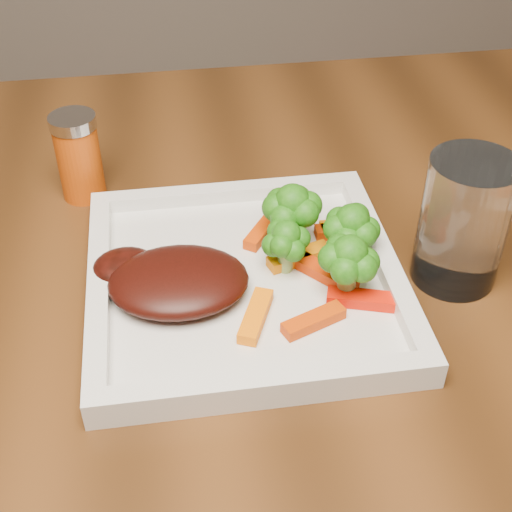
{
  "coord_description": "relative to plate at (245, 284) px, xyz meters",
  "views": [
    {
      "loc": [
        0.21,
        -0.43,
        1.17
      ],
      "look_at": [
        0.28,
        0.04,
        0.79
      ],
      "focal_mm": 50.0,
      "sensor_mm": 36.0,
      "label": 1
    }
  ],
  "objects": [
    {
      "name": "spice_shaker",
      "position": [
        -0.15,
        0.17,
        0.04
      ],
      "size": [
        0.06,
        0.06,
        0.09
      ],
      "primitive_type": "cylinder",
      "rotation": [
        0.0,
        0.0,
        0.33
      ],
      "color": "#BD450A",
      "rests_on": "dining_table"
    },
    {
      "name": "broccoli_3",
      "position": [
        0.04,
        0.01,
        0.04
      ],
      "size": [
        0.06,
        0.06,
        0.06
      ],
      "primitive_type": null,
      "rotation": [
        0.0,
        0.0,
        -0.17
      ],
      "color": "#317112",
      "rests_on": "plate"
    },
    {
      "name": "plate",
      "position": [
        0.0,
        0.0,
        0.0
      ],
      "size": [
        0.27,
        0.27,
        0.01
      ],
      "primitive_type": "cube",
      "color": "white",
      "rests_on": "dining_table"
    },
    {
      "name": "carrot_3",
      "position": [
        0.11,
        0.05,
        0.01
      ],
      "size": [
        0.05,
        0.01,
        0.01
      ],
      "primitive_type": "cube",
      "rotation": [
        0.0,
        0.0,
        -0.02
      ],
      "color": "orange",
      "rests_on": "plate"
    },
    {
      "name": "broccoli_1",
      "position": [
        0.1,
        0.01,
        0.04
      ],
      "size": [
        0.07,
        0.07,
        0.06
      ],
      "primitive_type": null,
      "rotation": [
        0.0,
        0.0,
        0.26
      ],
      "color": "#367914",
      "rests_on": "plate"
    },
    {
      "name": "carrot_6",
      "position": [
        0.05,
        0.02,
        0.01
      ],
      "size": [
        0.06,
        0.03,
        0.01
      ],
      "primitive_type": "cube",
      "rotation": [
        0.0,
        0.0,
        0.3
      ],
      "color": "orange",
      "rests_on": "plate"
    },
    {
      "name": "carrot_7",
      "position": [
        0.1,
        0.05,
        0.01
      ],
      "size": [
        0.06,
        0.02,
        0.01
      ],
      "primitive_type": "cube",
      "rotation": [
        0.0,
        0.0,
        -0.02
      ],
      "color": "#DB3703",
      "rests_on": "plate"
    },
    {
      "name": "steak",
      "position": [
        -0.06,
        -0.01,
        0.02
      ],
      "size": [
        0.12,
        0.1,
        0.03
      ],
      "primitive_type": "ellipsoid",
      "rotation": [
        0.0,
        0.0,
        -0.06
      ],
      "color": "#390C08",
      "rests_on": "plate"
    },
    {
      "name": "broccoli_2",
      "position": [
        0.08,
        -0.03,
        0.04
      ],
      "size": [
        0.06,
        0.06,
        0.06
      ],
      "primitive_type": null,
      "rotation": [
        0.0,
        0.0,
        0.0
      ],
      "color": "#2B5C0F",
      "rests_on": "plate"
    },
    {
      "name": "carrot_4",
      "position": [
        0.02,
        0.06,
        0.01
      ],
      "size": [
        0.04,
        0.05,
        0.01
      ],
      "primitive_type": "cube",
      "rotation": [
        0.0,
        0.0,
        0.97
      ],
      "color": "#CB3803",
      "rests_on": "plate"
    },
    {
      "name": "carrot_2",
      "position": [
        0.0,
        -0.05,
        0.01
      ],
      "size": [
        0.04,
        0.06,
        0.01
      ],
      "primitive_type": "cube",
      "rotation": [
        0.0,
        0.0,
        1.17
      ],
      "color": "orange",
      "rests_on": "plate"
    },
    {
      "name": "carrot_1",
      "position": [
        0.09,
        -0.05,
        0.01
      ],
      "size": [
        0.06,
        0.03,
        0.01
      ],
      "primitive_type": "cube",
      "rotation": [
        0.0,
        0.0,
        -0.31
      ],
      "color": "red",
      "rests_on": "plate"
    },
    {
      "name": "drinking_glass",
      "position": [
        0.19,
        -0.01,
        0.05
      ],
      "size": [
        0.08,
        0.08,
        0.12
      ],
      "primitive_type": "cylinder",
      "rotation": [
        0.0,
        0.0,
        -0.08
      ],
      "color": "white",
      "rests_on": "dining_table"
    },
    {
      "name": "carrot_5",
      "position": [
        0.07,
        -0.01,
        0.01
      ],
      "size": [
        0.05,
        0.06,
        0.01
      ],
      "primitive_type": "cube",
      "rotation": [
        0.0,
        0.0,
        -0.86
      ],
      "color": "red",
      "rests_on": "plate"
    },
    {
      "name": "broccoli_0",
      "position": [
        0.05,
        0.04,
        0.04
      ],
      "size": [
        0.07,
        0.07,
        0.07
      ],
      "primitive_type": null,
      "rotation": [
        0.0,
        0.0,
        0.1
      ],
      "color": "#116613",
      "rests_on": "plate"
    },
    {
      "name": "carrot_0",
      "position": [
        0.05,
        -0.07,
        0.01
      ],
      "size": [
        0.06,
        0.03,
        0.01
      ],
      "primitive_type": "cube",
      "rotation": [
        0.0,
        0.0,
        0.39
      ],
      "color": "#C83903",
      "rests_on": "plate"
    }
  ]
}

